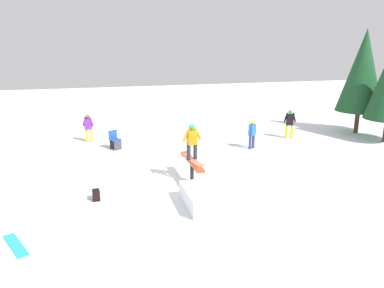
{
  "coord_description": "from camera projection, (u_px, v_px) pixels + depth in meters",
  "views": [
    {
      "loc": [
        -12.26,
        3.29,
        4.91
      ],
      "look_at": [
        0.0,
        0.0,
        1.41
      ],
      "focal_mm": 35.0,
      "sensor_mm": 36.0,
      "label": 1
    }
  ],
  "objects": [
    {
      "name": "rail_feature",
      "position": [
        192.0,
        164.0,
        13.36
      ],
      "size": [
        2.34,
        0.29,
        0.81
      ],
      "rotation": [
        0.0,
        0.0,
        -0.0
      ],
      "color": "black",
      "rests_on": "ground"
    },
    {
      "name": "pine_tree_near",
      "position": [
        363.0,
        71.0,
        19.85
      ],
      "size": [
        2.45,
        2.45,
        5.56
      ],
      "color": "#4C331E",
      "rests_on": "ground"
    },
    {
      "name": "main_rider_on_rail",
      "position": [
        192.0,
        143.0,
        13.16
      ],
      "size": [
        1.56,
        0.73,
        1.31
      ],
      "rotation": [
        0.0,
        0.0,
        0.17
      ],
      "color": "#F57256",
      "rests_on": "rail_feature"
    },
    {
      "name": "bystander_purple",
      "position": [
        88.0,
        127.0,
        18.66
      ],
      "size": [
        0.33,
        0.57,
        1.39
      ],
      "rotation": [
        0.0,
        0.0,
        1.11
      ],
      "color": "gold",
      "rests_on": "ground"
    },
    {
      "name": "bystander_black",
      "position": [
        290.0,
        123.0,
        19.35
      ],
      "size": [
        0.3,
        0.63,
        1.48
      ],
      "rotation": [
        0.0,
        0.0,
        1.27
      ],
      "color": "yellow",
      "rests_on": "ground"
    },
    {
      "name": "snow_kicker_ramp",
      "position": [
        210.0,
        197.0,
        11.51
      ],
      "size": [
        1.8,
        1.5,
        0.55
      ],
      "primitive_type": "cube",
      "rotation": [
        0.0,
        0.0,
        -0.0
      ],
      "color": "white",
      "rests_on": "ground"
    },
    {
      "name": "bystander_blue",
      "position": [
        252.0,
        133.0,
        17.48
      ],
      "size": [
        0.35,
        0.56,
        1.36
      ],
      "rotation": [
        0.0,
        0.0,
        2.06
      ],
      "color": "navy",
      "rests_on": "ground"
    },
    {
      "name": "folding_chair",
      "position": [
        115.0,
        141.0,
        17.49
      ],
      "size": [
        0.6,
        0.6,
        0.88
      ],
      "rotation": [
        0.0,
        0.0,
        5.22
      ],
      "color": "#3F3F44",
      "rests_on": "ground"
    },
    {
      "name": "backpack_on_snow",
      "position": [
        96.0,
        195.0,
        11.92
      ],
      "size": [
        0.32,
        0.24,
        0.34
      ],
      "primitive_type": "cube",
      "rotation": [
        0.0,
        0.0,
        0.08
      ],
      "color": "black",
      "rests_on": "ground"
    },
    {
      "name": "loose_snowboard_cyan",
      "position": [
        16.0,
        245.0,
        9.29
      ],
      "size": [
        1.34,
        0.82,
        0.02
      ],
      "primitive_type": "cube",
      "rotation": [
        0.0,
        0.0,
        0.43
      ],
      "color": "#2AB8D0",
      "rests_on": "ground"
    },
    {
      "name": "ground_plane",
      "position": [
        192.0,
        181.0,
        13.54
      ],
      "size": [
        60.0,
        60.0,
        0.0
      ],
      "primitive_type": "plane",
      "color": "white"
    }
  ]
}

